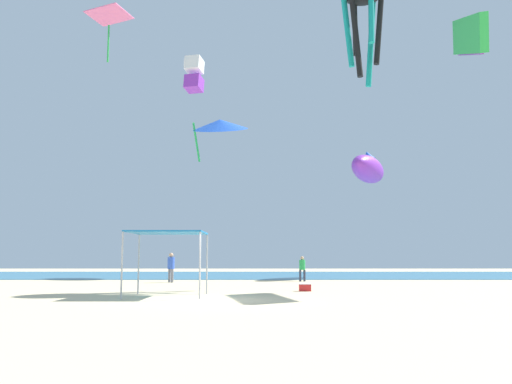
# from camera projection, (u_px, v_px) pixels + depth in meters

# --- Properties ---
(ground) EXTENTS (110.00, 110.00, 0.10)m
(ground) POSITION_uv_depth(u_px,v_px,m) (219.00, 302.00, 20.29)
(ground) COLOR beige
(ocean_strip) EXTENTS (110.00, 20.83, 0.03)m
(ocean_strip) POSITION_uv_depth(u_px,v_px,m) (242.00, 275.00, 48.60)
(ocean_strip) COLOR teal
(ocean_strip) RESTS_ON ground
(canopy_tent) EXTENTS (3.09, 3.10, 2.65)m
(canopy_tent) POSITION_uv_depth(u_px,v_px,m) (170.00, 235.00, 22.73)
(canopy_tent) COLOR #B2B2B7
(canopy_tent) RESTS_ON ground
(person_near_tent) EXTENTS (0.44, 0.39, 1.66)m
(person_near_tent) POSITION_uv_depth(u_px,v_px,m) (305.00, 267.00, 36.08)
(person_near_tent) COLOR #33384C
(person_near_tent) RESTS_ON ground
(person_leftmost) EXTENTS (0.44, 0.44, 1.87)m
(person_leftmost) POSITION_uv_depth(u_px,v_px,m) (173.00, 265.00, 34.70)
(person_leftmost) COLOR slate
(person_leftmost) RESTS_ON ground
(cooler_box) EXTENTS (0.57, 0.37, 0.35)m
(cooler_box) POSITION_uv_depth(u_px,v_px,m) (307.00, 287.00, 25.79)
(cooler_box) COLOR red
(cooler_box) RESTS_ON ground
(kite_delta_blue) EXTENTS (5.15, 5.18, 4.04)m
(kite_delta_blue) POSITION_uv_depth(u_px,v_px,m) (222.00, 125.00, 45.35)
(kite_delta_blue) COLOR blue
(kite_inflatable_purple) EXTENTS (5.16, 7.46, 2.86)m
(kite_inflatable_purple) POSITION_uv_depth(u_px,v_px,m) (371.00, 169.00, 43.26)
(kite_inflatable_purple) COLOR purple
(kite_parafoil_green) EXTENTS (1.47, 6.32, 3.84)m
(kite_parafoil_green) POSITION_uv_depth(u_px,v_px,m) (472.00, 36.00, 28.14)
(kite_parafoil_green) COLOR green
(kite_diamond_pink) EXTENTS (2.47, 2.47, 2.83)m
(kite_diamond_pink) POSITION_uv_depth(u_px,v_px,m) (112.00, 18.00, 30.14)
(kite_diamond_pink) COLOR pink
(kite_box_white) EXTENTS (1.19, 1.28, 2.13)m
(kite_box_white) POSITION_uv_depth(u_px,v_px,m) (196.00, 74.00, 32.85)
(kite_box_white) COLOR white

